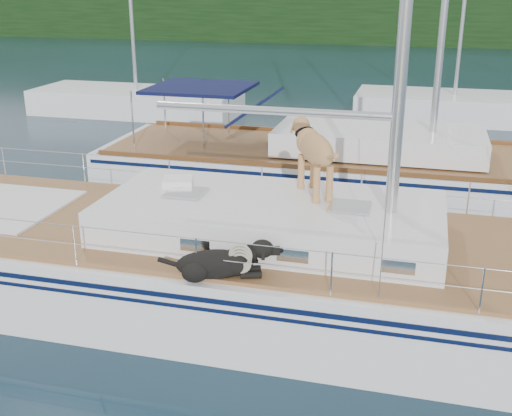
# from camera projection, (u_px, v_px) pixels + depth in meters

# --- Properties ---
(ground) EXTENTS (120.00, 120.00, 0.00)m
(ground) POSITION_uv_depth(u_px,v_px,m) (224.00, 300.00, 10.65)
(ground) COLOR black
(ground) RESTS_ON ground
(tree_line) EXTENTS (90.00, 3.00, 6.00)m
(tree_line) POSITION_uv_depth(u_px,v_px,m) (395.00, 5.00, 50.57)
(tree_line) COLOR black
(tree_line) RESTS_ON ground
(shore_bank) EXTENTS (92.00, 1.00, 1.20)m
(shore_bank) POSITION_uv_depth(u_px,v_px,m) (394.00, 36.00, 52.48)
(shore_bank) COLOR #595147
(shore_bank) RESTS_ON ground
(main_sailboat) EXTENTS (12.00, 3.98, 14.01)m
(main_sailboat) POSITION_uv_depth(u_px,v_px,m) (229.00, 263.00, 10.39)
(main_sailboat) COLOR white
(main_sailboat) RESTS_ON ground
(neighbor_sailboat) EXTENTS (11.00, 3.50, 13.30)m
(neighbor_sailboat) POSITION_uv_depth(u_px,v_px,m) (331.00, 171.00, 15.59)
(neighbor_sailboat) COLOR white
(neighbor_sailboat) RESTS_ON ground
(bg_boat_west) EXTENTS (8.00, 3.00, 11.65)m
(bg_boat_west) POSITION_uv_depth(u_px,v_px,m) (137.00, 102.00, 25.17)
(bg_boat_west) COLOR white
(bg_boat_west) RESTS_ON ground
(bg_boat_center) EXTENTS (7.20, 3.00, 11.65)m
(bg_boat_center) POSITION_uv_depth(u_px,v_px,m) (453.00, 108.00, 24.09)
(bg_boat_center) COLOR white
(bg_boat_center) RESTS_ON ground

